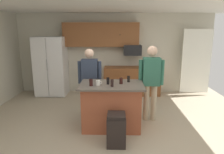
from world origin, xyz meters
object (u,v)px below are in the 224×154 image
Objects in this scene: person_guest_by_door at (151,78)px; person_guest_right at (90,78)px; kitchen_island at (112,106)px; tumbler_amber at (91,82)px; microwave_over_range at (132,50)px; glass_dark_ale at (121,81)px; glass_stout_tall at (112,83)px; glass_short_whisky at (129,79)px; glass_pilsner at (108,81)px; trash_bin at (116,130)px; mug_blue_stoneware at (98,83)px; refrigerator at (51,66)px.

person_guest_by_door is 1.45m from person_guest_right.
kitchen_island is at bearing 0.00° from person_guest_by_door.
tumbler_amber is (-1.29, -0.54, 0.04)m from person_guest_by_door.
microwave_over_range is 2.45m from glass_dark_ale.
person_guest_right is (-0.54, 0.66, 0.45)m from kitchen_island.
glass_short_whisky is (0.35, 0.38, -0.01)m from glass_stout_tall.
glass_pilsner is 1.14× the size of glass_short_whisky.
glass_short_whisky is (0.90, -0.47, 0.09)m from person_guest_right.
trash_bin is (-0.26, -0.90, -0.73)m from glass_short_whisky.
glass_stout_tall is at bearing -16.68° from mug_blue_stoneware.
person_guest_right is at bearing 152.36° from glass_short_whisky.
mug_blue_stoneware is (-1.15, -0.49, 0.02)m from person_guest_by_door.
person_guest_right is 0.83m from glass_pilsner.
glass_stout_tall is 0.51m from glass_short_whisky.
glass_dark_ale is 0.91× the size of tumbler_amber.
microwave_over_range is at bearing -105.99° from person_guest_by_door.
person_guest_by_door reaches higher than glass_short_whisky.
glass_stout_tall is at bearing -62.16° from glass_pilsner.
microwave_over_range reaches higher than trash_bin.
glass_dark_ale is (0.27, 0.05, -0.01)m from glass_pilsner.
person_guest_by_door is 12.29× the size of tumbler_amber.
glass_stout_tall is at bearing -50.89° from refrigerator.
refrigerator is at bearing -57.33° from person_guest_by_door.
glass_pilsner is at bearing 104.46° from trash_bin.
refrigerator is at bearing 129.81° from glass_pilsner.
refrigerator is 3.07m from kitchen_island.
glass_short_whisky is at bearing 25.60° from glass_pilsner.
glass_stout_tall is (0.42, -0.04, 0.00)m from tumbler_amber.
refrigerator reaches higher than kitchen_island.
trash_bin is (0.10, -0.71, -0.19)m from kitchen_island.
refrigerator is at bearing -177.39° from microwave_over_range.
glass_dark_ale is at bearing 49.66° from glass_stout_tall.
glass_short_whisky is at bearing 24.69° from mug_blue_stoneware.
glass_pilsner reaches higher than glass_short_whisky.
person_guest_right reaches higher than tumbler_amber.
refrigerator is 14.60× the size of glass_dark_ale.
microwave_over_range reaches higher than glass_pilsner.
refrigerator is 13.10× the size of glass_stout_tall.
tumbler_amber reaches higher than mug_blue_stoneware.
person_guest_by_door is (0.28, -2.02, -0.45)m from microwave_over_range.
kitchen_island is 10.46× the size of glass_short_whisky.
glass_dark_ale is at bearing 82.73° from trash_bin.
tumbler_amber is (1.59, -2.44, 0.10)m from refrigerator.
glass_pilsner is 1.03× the size of tumbler_amber.
glass_dark_ale is at bearing 15.63° from mug_blue_stoneware.
glass_pilsner is 0.21m from mug_blue_stoneware.
glass_stout_tall is at bearing 9.78° from person_guest_by_door.
tumbler_amber reaches higher than glass_dark_ale.
person_guest_by_door reaches higher than glass_stout_tall.
glass_dark_ale is at bearing -99.58° from microwave_over_range.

